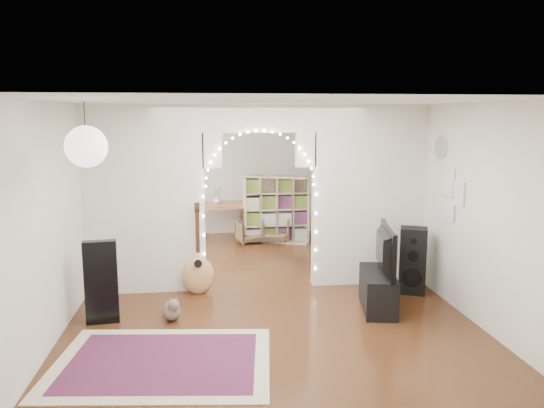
{
  "coord_description": "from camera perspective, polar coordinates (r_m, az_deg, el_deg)",
  "views": [
    {
      "loc": [
        -0.78,
        -7.64,
        2.55
      ],
      "look_at": [
        0.22,
        0.3,
        1.2
      ],
      "focal_mm": 35.0,
      "sensor_mm": 36.0,
      "label": 1
    }
  ],
  "objects": [
    {
      "name": "picture_frames",
      "position": [
        7.47,
        18.77,
        0.98
      ],
      "size": [
        0.02,
        0.5,
        0.7
      ],
      "primitive_type": null,
      "color": "white",
      "rests_on": "wall_right"
    },
    {
      "name": "floor",
      "position": [
        8.09,
        -1.32,
        -8.81
      ],
      "size": [
        7.5,
        7.5,
        0.0
      ],
      "primitive_type": "plane",
      "color": "black",
      "rests_on": "ground"
    },
    {
      "name": "dining_chair_right",
      "position": [
        10.7,
        -2.43,
        -3.0
      ],
      "size": [
        0.58,
        0.59,
        0.45
      ],
      "primitive_type": "imported",
      "rotation": [
        0.0,
        0.0,
        0.24
      ],
      "color": "#4F3E27",
      "rests_on": "floor"
    },
    {
      "name": "wall_front",
      "position": [
        4.14,
        4.0,
        -7.27
      ],
      "size": [
        5.0,
        0.02,
        2.7
      ],
      "primitive_type": "cube",
      "color": "silver",
      "rests_on": "floor"
    },
    {
      "name": "flower_vase",
      "position": [
        10.87,
        -5.86,
        0.51
      ],
      "size": [
        0.19,
        0.19,
        0.19
      ],
      "primitive_type": "imported",
      "rotation": [
        0.0,
        0.0,
        0.03
      ],
      "color": "silver",
      "rests_on": "dining_table"
    },
    {
      "name": "acoustic_guitar",
      "position": [
        7.67,
        -7.95,
        -6.08
      ],
      "size": [
        0.48,
        0.26,
        1.13
      ],
      "rotation": [
        0.0,
        0.0,
        0.24
      ],
      "color": "#B28047",
      "rests_on": "floor"
    },
    {
      "name": "dining_chair_left",
      "position": [
        10.79,
        0.39,
        -2.71
      ],
      "size": [
        0.63,
        0.65,
        0.51
      ],
      "primitive_type": "imported",
      "rotation": [
        0.0,
        0.0,
        -0.16
      ],
      "color": "#4F3E27",
      "rests_on": "floor"
    },
    {
      "name": "dining_table",
      "position": [
        10.89,
        -5.85,
        -0.36
      ],
      "size": [
        1.23,
        0.84,
        0.76
      ],
      "rotation": [
        0.0,
        0.0,
        0.03
      ],
      "color": "brown",
      "rests_on": "floor"
    },
    {
      "name": "area_rug",
      "position": [
        5.87,
        -11.71,
        -16.27
      ],
      "size": [
        2.41,
        1.93,
        0.02
      ],
      "primitive_type": "cube",
      "rotation": [
        0.0,
        0.0,
        -0.12
      ],
      "color": "maroon",
      "rests_on": "floor"
    },
    {
      "name": "tabby_cat",
      "position": [
        6.89,
        -10.72,
        -11.08
      ],
      "size": [
        0.3,
        0.52,
        0.34
      ],
      "rotation": [
        0.0,
        0.0,
        0.27
      ],
      "color": "brown",
      "rests_on": "floor"
    },
    {
      "name": "divider_wall",
      "position": [
        7.76,
        -1.36,
        1.23
      ],
      "size": [
        5.0,
        0.2,
        2.7
      ],
      "color": "silver",
      "rests_on": "floor"
    },
    {
      "name": "fairy_lights",
      "position": [
        7.61,
        -1.26,
        2.02
      ],
      "size": [
        1.64,
        0.04,
        1.6
      ],
      "primitive_type": null,
      "color": "#FFEABF",
      "rests_on": "divider_wall"
    },
    {
      "name": "ceiling",
      "position": [
        7.68,
        -1.4,
        10.69
      ],
      "size": [
        5.0,
        7.5,
        0.02
      ],
      "primitive_type": "cube",
      "color": "white",
      "rests_on": "wall_back"
    },
    {
      "name": "floor_speaker",
      "position": [
        7.94,
        14.9,
        -5.9
      ],
      "size": [
        0.46,
        0.44,
        0.96
      ],
      "rotation": [
        0.0,
        0.0,
        -0.38
      ],
      "color": "black",
      "rests_on": "floor"
    },
    {
      "name": "bookcase",
      "position": [
        10.7,
        0.46,
        -0.53
      ],
      "size": [
        1.34,
        0.81,
        1.35
      ],
      "primitive_type": "cube",
      "rotation": [
        0.0,
        0.0,
        -0.39
      ],
      "color": "beige",
      "rests_on": "floor"
    },
    {
      "name": "wall_back",
      "position": [
        11.47,
        -3.27,
        3.54
      ],
      "size": [
        5.0,
        0.02,
        2.7
      ],
      "primitive_type": "cube",
      "color": "silver",
      "rests_on": "floor"
    },
    {
      "name": "window",
      "position": [
        9.64,
        -17.27,
        2.88
      ],
      "size": [
        0.04,
        1.2,
        1.4
      ],
      "primitive_type": "cube",
      "color": "white",
      "rests_on": "wall_left"
    },
    {
      "name": "tv",
      "position": [
        7.09,
        11.46,
        -4.83
      ],
      "size": [
        0.34,
        1.08,
        0.62
      ],
      "primitive_type": "imported",
      "rotation": [
        0.0,
        0.0,
        1.38
      ],
      "color": "black",
      "rests_on": "media_console"
    },
    {
      "name": "guitar_case",
      "position": [
        6.9,
        -17.89,
        -8.0
      ],
      "size": [
        0.41,
        0.18,
        1.04
      ],
      "primitive_type": "cube",
      "rotation": [
        0.0,
        0.0,
        0.12
      ],
      "color": "black",
      "rests_on": "floor"
    },
    {
      "name": "wall_clock",
      "position": [
        7.77,
        17.72,
        5.8
      ],
      "size": [
        0.03,
        0.31,
        0.31
      ],
      "primitive_type": "cylinder",
      "rotation": [
        0.0,
        1.57,
        0.0
      ],
      "color": "white",
      "rests_on": "wall_right"
    },
    {
      "name": "paper_lantern",
      "position": [
        5.36,
        -19.35,
        5.84
      ],
      "size": [
        0.4,
        0.4,
        0.4
      ],
      "primitive_type": "sphere",
      "color": "white",
      "rests_on": "ceiling"
    },
    {
      "name": "wall_right",
      "position": [
        8.4,
        15.88,
        0.99
      ],
      "size": [
        0.02,
        7.5,
        2.7
      ],
      "primitive_type": "cube",
      "color": "silver",
      "rests_on": "floor"
    },
    {
      "name": "ceiling_fan",
      "position": [
        9.67,
        -2.6,
        8.67
      ],
      "size": [
        1.1,
        1.1,
        0.3
      ],
      "primitive_type": null,
      "color": "gold",
      "rests_on": "ceiling"
    },
    {
      "name": "media_console",
      "position": [
        7.25,
        11.32,
        -9.12
      ],
      "size": [
        0.58,
        1.06,
        0.5
      ],
      "primitive_type": "cube",
      "rotation": [
        0.0,
        0.0,
        -0.19
      ],
      "color": "black",
      "rests_on": "floor"
    },
    {
      "name": "wall_left",
      "position": [
        7.92,
        -19.66,
        0.29
      ],
      "size": [
        0.02,
        7.5,
        2.7
      ],
      "primitive_type": "cube",
      "color": "silver",
      "rests_on": "floor"
    }
  ]
}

